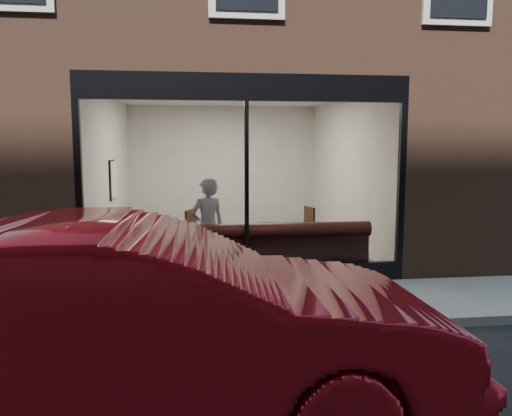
{
  "coord_description": "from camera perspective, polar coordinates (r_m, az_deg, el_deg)",
  "views": [
    {
      "loc": [
        -0.8,
        -5.44,
        2.14
      ],
      "look_at": [
        0.19,
        2.4,
        1.15
      ],
      "focal_mm": 35.0,
      "sensor_mm": 36.0,
      "label": 1
    }
  ],
  "objects": [
    {
      "name": "kerb_near",
      "position": [
        5.83,
        1.21,
        -13.78
      ],
      "size": [
        40.0,
        0.1,
        0.12
      ],
      "primitive_type": "cube",
      "color": "gray",
      "rests_on": "ground"
    },
    {
      "name": "cafe_ceiling",
      "position": [
        10.52,
        -2.85,
        12.85
      ],
      "size": [
        6.0,
        6.0,
        0.0
      ],
      "primitive_type": "plane",
      "rotation": [
        3.14,
        0.0,
        0.0
      ],
      "color": "white",
      "rests_on": "host_building_upper"
    },
    {
      "name": "cafe_table_right",
      "position": [
        8.77,
        1.98,
        -2.06
      ],
      "size": [
        0.85,
        0.85,
        0.04
      ],
      "primitive_type": "cube",
      "rotation": [
        0.0,
        0.0,
        -0.35
      ],
      "color": "black",
      "rests_on": "cafe_floor"
    },
    {
      "name": "storefront_header",
      "position": [
        7.58,
        -1.11,
        13.65
      ],
      "size": [
        5.0,
        0.1,
        0.4
      ],
      "primitive_type": "cube",
      "color": "black",
      "rests_on": "host_building_upper"
    },
    {
      "name": "host_building_pier_right",
      "position": [
        14.2,
        11.56,
        4.8
      ],
      "size": [
        2.5,
        12.0,
        3.2
      ],
      "primitive_type": "cube",
      "color": "brown",
      "rests_on": "ground"
    },
    {
      "name": "cafe_wall_back",
      "position": [
        13.46,
        -3.78,
        4.81
      ],
      "size": [
        5.0,
        0.0,
        5.0
      ],
      "primitive_type": "plane",
      "rotation": [
        1.57,
        0.0,
        0.0
      ],
      "color": "beige",
      "rests_on": "ground"
    },
    {
      "name": "banquette",
      "position": [
        8.15,
        -1.36,
        -6.45
      ],
      "size": [
        4.0,
        0.55,
        0.45
      ],
      "primitive_type": "cube",
      "color": "#3D1916",
      "rests_on": "cafe_floor"
    },
    {
      "name": "storefront_glass",
      "position": [
        7.52,
        -1.06,
        2.63
      ],
      "size": [
        4.8,
        0.0,
        4.8
      ],
      "primitive_type": "plane",
      "rotation": [
        1.57,
        0.0,
        0.0
      ],
      "color": "white",
      "rests_on": "storefront_kick"
    },
    {
      "name": "cafe_chair_right",
      "position": [
        9.89,
        5.09,
        -3.98
      ],
      "size": [
        0.51,
        0.51,
        0.04
      ],
      "primitive_type": "cube",
      "rotation": [
        0.0,
        0.0,
        3.35
      ],
      "color": "black",
      "rests_on": "cafe_floor"
    },
    {
      "name": "person",
      "position": [
        8.19,
        -5.53,
        -2.22
      ],
      "size": [
        0.7,
        0.59,
        1.63
      ],
      "primitive_type": "imported",
      "rotation": [
        0.0,
        0.0,
        3.54
      ],
      "color": "#A8BDDE",
      "rests_on": "cafe_floor"
    },
    {
      "name": "host_building_pier_left",
      "position": [
        13.77,
        -19.61,
        4.47
      ],
      "size": [
        2.5,
        12.0,
        3.2
      ],
      "primitive_type": "cube",
      "color": "brown",
      "rests_on": "ground"
    },
    {
      "name": "sidewalk_near",
      "position": [
        6.83,
        -0.1,
        -11.08
      ],
      "size": [
        40.0,
        2.0,
        0.01
      ],
      "primitive_type": "cube",
      "color": "gray",
      "rests_on": "ground"
    },
    {
      "name": "storefront_mullion",
      "position": [
        7.55,
        -1.08,
        2.65
      ],
      "size": [
        0.06,
        0.1,
        2.5
      ],
      "primitive_type": "cube",
      "color": "black",
      "rests_on": "storefront_kick"
    },
    {
      "name": "cafe_floor",
      "position": [
        10.68,
        -2.75,
        -4.33
      ],
      "size": [
        6.0,
        6.0,
        0.0
      ],
      "primitive_type": "plane",
      "color": "#2D2D30",
      "rests_on": "ground"
    },
    {
      "name": "parked_car",
      "position": [
        3.92,
        -13.51,
        -13.06
      ],
      "size": [
        4.87,
        1.72,
        1.6
      ],
      "primitive_type": "imported",
      "rotation": [
        0.0,
        0.0,
        1.57
      ],
      "color": "maroon",
      "rests_on": "ground"
    },
    {
      "name": "cafe_table_left",
      "position": [
        8.58,
        -10.36,
        -2.38
      ],
      "size": [
        0.74,
        0.74,
        0.04
      ],
      "primitive_type": "cube",
      "rotation": [
        0.0,
        0.0,
        -0.11
      ],
      "color": "black",
      "rests_on": "cafe_floor"
    },
    {
      "name": "ground",
      "position": [
        5.9,
        1.14,
        -14.15
      ],
      "size": [
        120.0,
        120.0,
        0.0
      ],
      "primitive_type": "plane",
      "color": "black",
      "rests_on": "ground"
    },
    {
      "name": "cafe_chair_left",
      "position": [
        9.67,
        -8.46,
        -4.29
      ],
      "size": [
        0.61,
        0.61,
        0.04
      ],
      "primitive_type": "cube",
      "rotation": [
        0.0,
        0.0,
        2.74
      ],
      "color": "black",
      "rests_on": "cafe_floor"
    },
    {
      "name": "cafe_wall_right",
      "position": [
        10.96,
        10.33,
        4.19
      ],
      "size": [
        0.0,
        6.0,
        6.0
      ],
      "primitive_type": "plane",
      "rotation": [
        1.57,
        0.0,
        -1.57
      ],
      "color": "beige",
      "rests_on": "ground"
    },
    {
      "name": "storefront_kick",
      "position": [
        7.79,
        -1.06,
        -7.68
      ],
      "size": [
        5.0,
        0.1,
        0.3
      ],
      "primitive_type": "cube",
      "color": "black",
      "rests_on": "ground"
    },
    {
      "name": "host_building_backfill",
      "position": [
        16.46,
        -4.41,
        5.23
      ],
      "size": [
        5.0,
        6.0,
        3.2
      ],
      "primitive_type": "cube",
      "color": "brown",
      "rests_on": "ground"
    },
    {
      "name": "wall_poster",
      "position": [
        10.78,
        -16.0,
        3.12
      ],
      "size": [
        0.02,
        0.57,
        0.76
      ],
      "primitive_type": "cube",
      "color": "white",
      "rests_on": "cafe_wall_left"
    },
    {
      "name": "cafe_wall_left",
      "position": [
        10.59,
        -16.4,
        3.92
      ],
      "size": [
        0.0,
        6.0,
        6.0
      ],
      "primitive_type": "plane",
      "rotation": [
        1.57,
        0.0,
        1.57
      ],
      "color": "beige",
      "rests_on": "ground"
    }
  ]
}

